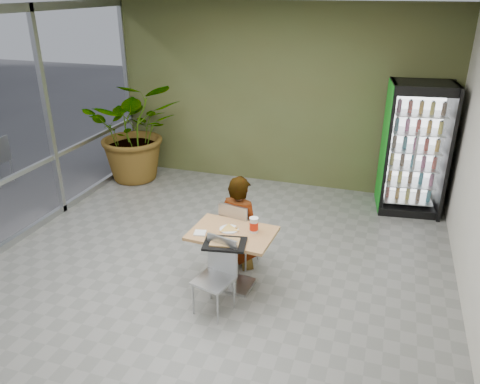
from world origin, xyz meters
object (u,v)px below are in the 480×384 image
seated_woman (239,232)px  soda_cup (254,225)px  chair_far (237,229)px  potted_plant (136,130)px  dining_table (232,248)px  chair_near (218,269)px  cafeteria_tray (225,244)px  beverage_fridge (414,149)px

seated_woman → soda_cup: seated_woman is taller
chair_far → potted_plant: potted_plant is taller
soda_cup → potted_plant: 4.14m
dining_table → seated_woman: 0.50m
dining_table → chair_far: size_ratio=1.10×
chair_far → seated_woman: size_ratio=0.59×
chair_near → seated_woman: (-0.06, 0.95, -0.03)m
chair_far → cafeteria_tray: 0.80m
seated_woman → chair_far: bearing=78.2°
dining_table → potted_plant: potted_plant is taller
chair_near → cafeteria_tray: bearing=90.8°
seated_woman → potted_plant: (-2.78, 2.32, 0.47)m
seated_woman → cafeteria_tray: (0.09, -0.80, 0.28)m
cafeteria_tray → beverage_fridge: bearing=58.3°
chair_near → soda_cup: soda_cup is taller
dining_table → chair_far: 0.46m
chair_far → seated_woman: 0.08m
seated_woman → beverage_fridge: bearing=-119.2°
chair_far → seated_woman: (0.02, 0.04, -0.06)m
cafeteria_tray → seated_woman: bearing=96.6°
dining_table → seated_woman: (-0.08, 0.49, -0.05)m
chair_far → cafeteria_tray: (0.11, -0.76, 0.23)m
chair_far → chair_near: (0.08, -0.90, -0.03)m
chair_near → potted_plant: (-2.84, 3.26, 0.44)m
chair_far → chair_near: size_ratio=1.05×
chair_far → beverage_fridge: (2.13, 2.51, 0.51)m
cafeteria_tray → beverage_fridge: 3.85m
chair_near → seated_woman: seated_woman is taller
cafeteria_tray → dining_table: bearing=93.1°
beverage_fridge → potted_plant: size_ratio=1.10×
dining_table → cafeteria_tray: 0.38m
chair_far → seated_woman: bearing=-101.8°
seated_woman → potted_plant: size_ratio=0.82×
soda_cup → beverage_fridge: (1.80, 2.88, 0.20)m
chair_far → potted_plant: size_ratio=0.48×
chair_near → beverage_fridge: 4.02m
seated_woman → soda_cup: (0.32, -0.42, 0.36)m
chair_far → soda_cup: soda_cup is taller
soda_cup → cafeteria_tray: (-0.22, -0.38, -0.08)m
dining_table → soda_cup: bearing=17.1°
chair_far → cafeteria_tray: bearing=109.8°
soda_cup → seated_woman: bearing=127.0°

